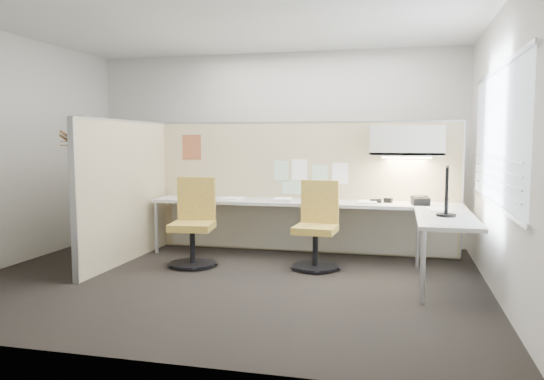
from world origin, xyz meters
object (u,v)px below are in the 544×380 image
(chair_right, at_px, (317,228))
(chair_left, at_px, (194,225))
(desk, at_px, (326,213))
(monitor, at_px, (447,188))
(phone, at_px, (420,201))

(chair_right, bearing_deg, chair_left, -168.18)
(desk, bearing_deg, monitor, -32.30)
(desk, distance_m, monitor, 1.67)
(chair_right, height_order, monitor, monitor)
(chair_right, relative_size, phone, 4.24)
(monitor, relative_size, phone, 2.13)
(desk, xyz_separation_m, chair_left, (-1.53, -0.64, -0.11))
(desk, bearing_deg, chair_right, -96.84)
(chair_right, xyz_separation_m, phone, (1.19, 0.50, 0.30))
(chair_left, bearing_deg, desk, 14.53)
(monitor, bearing_deg, phone, 18.92)
(chair_left, bearing_deg, monitor, -12.60)
(desk, height_order, monitor, monitor)
(desk, relative_size, monitor, 7.81)
(chair_left, xyz_separation_m, monitor, (2.90, -0.23, 0.54))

